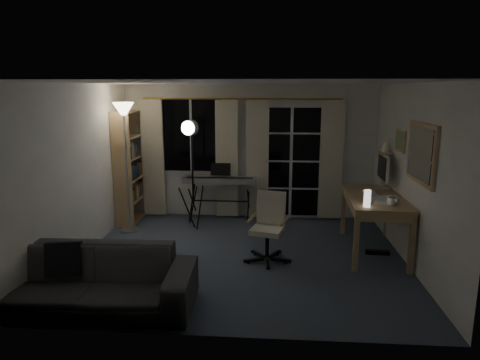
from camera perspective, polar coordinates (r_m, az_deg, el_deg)
name	(u,v)px	position (r m, az deg, el deg)	size (l,w,h in m)	color
floor	(242,257)	(6.13, 0.21, -10.27)	(4.50, 4.00, 0.02)	#3D4859
window	(191,135)	(7.81, -6.49, 5.95)	(1.20, 0.08, 1.40)	white
french_door	(291,162)	(7.75, 6.80, 2.35)	(1.32, 0.09, 2.11)	white
curtains	(241,159)	(7.66, 0.19, 2.84)	(3.60, 0.07, 2.13)	gold
bookshelf	(128,169)	(7.79, -14.71, 1.39)	(0.33, 0.92, 1.96)	tan
torchiere_lamp	(124,129)	(7.07, -15.15, 6.63)	(0.43, 0.43, 2.12)	#B2B2B7
keyboard_piano	(220,181)	(7.58, -2.67, -0.11)	(1.32, 0.64, 0.95)	black
studio_light	(190,140)	(7.09, -6.63, 5.27)	(0.40, 0.41, 1.86)	black
office_chair	(270,220)	(5.90, 3.97, -5.35)	(0.66, 0.65, 0.95)	black
desk	(375,203)	(6.39, 17.55, -2.94)	(0.85, 1.59, 0.83)	tan
monitor	(383,169)	(6.77, 18.54, 1.45)	(0.21, 0.60, 0.52)	silver
desk_clutter	(373,213)	(6.16, 17.30, -4.20)	(0.52, 0.94, 1.05)	white
mug	(393,200)	(5.90, 19.68, -2.58)	(0.14, 0.11, 0.14)	silver
wall_mirror	(421,153)	(5.66, 23.02, 3.29)	(0.04, 0.94, 0.74)	tan
framed_print	(401,141)	(6.51, 20.63, 4.94)	(0.03, 0.42, 0.32)	tan
wall_shelf	(386,149)	(7.00, 18.85, 3.92)	(0.16, 0.30, 0.18)	tan
sofa	(89,270)	(4.91, -19.50, -11.26)	(2.23, 0.71, 0.86)	#302F32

